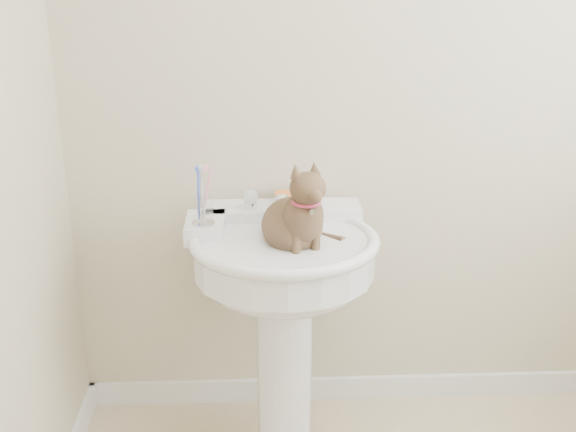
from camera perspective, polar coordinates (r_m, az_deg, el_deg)
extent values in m
cube|color=white|center=(2.86, 7.30, -13.24)|extent=(2.20, 0.02, 0.09)
cylinder|color=white|center=(2.43, -0.27, -12.19)|extent=(0.18, 0.18, 0.63)
cylinder|color=white|center=(2.23, -0.29, -3.29)|extent=(0.56, 0.56, 0.12)
ellipsoid|color=white|center=(2.26, -0.29, -4.69)|extent=(0.51, 0.45, 0.20)
torus|color=white|center=(2.21, -0.30, -1.98)|extent=(0.59, 0.59, 0.04)
cube|color=white|center=(2.39, -0.49, 0.22)|extent=(0.52, 0.14, 0.06)
cube|color=white|center=(2.29, -6.56, -0.92)|extent=(0.12, 0.19, 0.06)
cylinder|color=silver|center=(2.33, -0.45, 1.01)|extent=(0.05, 0.05, 0.05)
cylinder|color=silver|center=(2.28, -0.41, 1.28)|extent=(0.04, 0.04, 0.14)
sphere|color=white|center=(2.34, -3.16, 1.59)|extent=(0.06, 0.06, 0.06)
sphere|color=white|center=(2.35, 2.21, 1.67)|extent=(0.06, 0.06, 0.06)
cube|color=orange|center=(2.41, 0.05, 1.53)|extent=(0.09, 0.06, 0.03)
cylinder|color=silver|center=(2.23, -6.67, -0.62)|extent=(0.07, 0.07, 0.01)
cylinder|color=white|center=(2.21, -6.72, 0.49)|extent=(0.06, 0.06, 0.09)
cylinder|color=blue|center=(2.20, -7.09, 1.70)|extent=(0.01, 0.01, 0.17)
cylinder|color=silver|center=(2.20, -6.77, 1.71)|extent=(0.01, 0.01, 0.17)
cylinder|color=pink|center=(2.20, -6.46, 1.71)|extent=(0.01, 0.01, 0.17)
ellipsoid|color=brown|center=(2.19, 0.51, -0.73)|extent=(0.19, 0.22, 0.17)
ellipsoid|color=brown|center=(2.10, 0.62, -0.14)|extent=(0.12, 0.11, 0.15)
ellipsoid|color=brown|center=(2.04, 0.68, 2.16)|extent=(0.11, 0.09, 0.09)
cone|color=brown|center=(2.04, -0.17, 3.61)|extent=(0.04, 0.04, 0.04)
cone|color=brown|center=(2.05, 1.48, 3.64)|extent=(0.04, 0.04, 0.04)
cylinder|color=brown|center=(2.24, 3.00, -1.89)|extent=(0.03, 0.03, 0.20)
torus|color=maroon|center=(2.07, 0.66, 1.06)|extent=(0.09, 0.09, 0.01)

